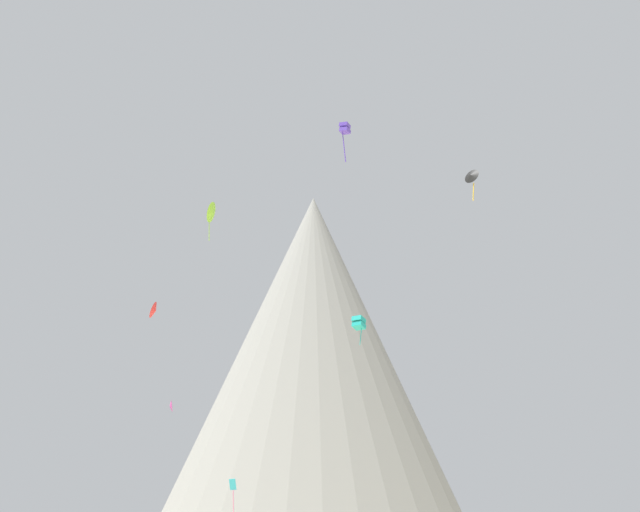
% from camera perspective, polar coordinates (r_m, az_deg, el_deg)
% --- Properties ---
extents(rock_massif, '(56.93, 56.19, 65.32)m').
position_cam_1_polar(rock_massif, '(130.80, -0.14, -8.78)').
color(rock_massif, gray).
rests_on(rock_massif, ground_plane).
extents(kite_indigo_high, '(1.01, 0.98, 3.74)m').
position_cam_1_polar(kite_indigo_high, '(60.18, 2.05, 10.36)').
color(kite_indigo_high, '#5138B2').
extents(kite_cyan_low, '(0.74, 0.48, 5.20)m').
position_cam_1_polar(kite_cyan_low, '(70.29, -7.15, -18.94)').
color(kite_cyan_low, '#33BCDB').
extents(kite_red_mid, '(1.20, 1.90, 1.77)m').
position_cam_1_polar(kite_red_mid, '(73.77, -13.42, -4.36)').
color(kite_red_mid, red).
extents(kite_lime_high, '(0.90, 2.43, 4.69)m').
position_cam_1_polar(kite_lime_high, '(80.93, -8.86, 3.54)').
color(kite_lime_high, '#8CD133').
extents(kite_teal_mid, '(1.51, 1.55, 2.99)m').
position_cam_1_polar(kite_teal_mid, '(71.97, 3.20, -5.51)').
color(kite_teal_mid, teal).
extents(kite_magenta_mid, '(0.87, 1.60, 1.55)m').
position_cam_1_polar(kite_magenta_mid, '(87.24, -12.14, -11.95)').
color(kite_magenta_mid, '#D1339E').
extents(kite_black_high, '(1.29, 1.15, 2.77)m').
position_cam_1_polar(kite_black_high, '(55.13, 12.30, 6.42)').
color(kite_black_high, black).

